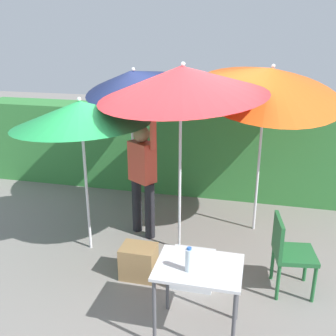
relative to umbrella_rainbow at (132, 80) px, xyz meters
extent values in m
plane|color=gray|center=(0.71, -1.07, -2.12)|extent=(24.00, 24.00, 0.00)
cube|color=#38843D|center=(0.71, 1.18, -1.37)|extent=(8.00, 0.70, 1.50)
cylinder|color=silver|center=(-0.03, 0.01, -1.12)|extent=(0.04, 0.04, 2.01)
cone|color=#19234C|center=(0.00, 0.00, 0.01)|extent=(1.48, 1.45, 0.70)
sphere|color=silver|center=(0.03, -0.01, 0.15)|extent=(0.05, 0.05, 0.05)
cylinder|color=silver|center=(0.90, -0.90, -1.09)|extent=(0.04, 0.04, 2.06)
cone|color=red|center=(0.91, -0.90, 0.12)|extent=(2.05, 2.04, 0.62)
sphere|color=silver|center=(0.93, -0.91, 0.31)|extent=(0.05, 0.05, 0.05)
cylinder|color=silver|center=(1.86, -0.09, -1.12)|extent=(0.04, 0.04, 2.00)
cone|color=#EA5919|center=(1.90, -0.07, 0.05)|extent=(2.07, 2.02, 1.03)
sphere|color=silver|center=(1.95, -0.05, 0.24)|extent=(0.05, 0.05, 0.05)
cylinder|color=silver|center=(-0.28, -1.14, -1.27)|extent=(0.04, 0.04, 1.71)
cone|color=green|center=(-0.28, -1.15, -0.27)|extent=(1.70, 1.69, 0.39)
sphere|color=silver|center=(-0.28, -1.16, -0.10)|extent=(0.05, 0.05, 0.05)
cylinder|color=black|center=(0.43, -0.68, -1.71)|extent=(0.14, 0.14, 0.82)
cylinder|color=black|center=(0.19, -0.53, -1.71)|extent=(0.14, 0.14, 0.82)
cube|color=#E04C38|center=(0.31, -0.60, -1.02)|extent=(0.42, 0.38, 0.56)
sphere|color=#8C6647|center=(0.31, -0.60, -0.63)|extent=(0.22, 0.22, 0.22)
cylinder|color=#E04C38|center=(0.51, -0.72, -0.52)|extent=(0.12, 0.12, 0.56)
cylinder|color=#8C6647|center=(0.12, -0.48, -1.04)|extent=(0.12, 0.12, 0.52)
cylinder|color=#236633|center=(2.53, -1.63, -1.90)|extent=(0.04, 0.04, 0.44)
cylinder|color=#236633|center=(2.48, -1.25, -1.90)|extent=(0.04, 0.04, 0.44)
cylinder|color=#236633|center=(2.16, -1.68, -1.90)|extent=(0.04, 0.04, 0.44)
cylinder|color=#236633|center=(2.10, -1.31, -1.90)|extent=(0.04, 0.04, 0.44)
cube|color=#236633|center=(2.32, -1.47, -1.66)|extent=(0.50, 0.50, 0.05)
cube|color=#236633|center=(2.12, -1.50, -1.43)|extent=(0.10, 0.44, 0.40)
cube|color=silver|center=(1.20, -1.60, -1.93)|extent=(0.49, 0.37, 0.38)
cube|color=#9E7A4C|center=(0.55, -1.62, -1.92)|extent=(0.41, 0.32, 0.40)
cylinder|color=#4C4C51|center=(1.74, -2.10, -1.76)|extent=(0.04, 0.04, 0.72)
cylinder|color=#4C4C51|center=(1.02, -2.10, -1.76)|extent=(0.04, 0.04, 0.72)
cylinder|color=#4C4C51|center=(1.74, -2.62, -1.76)|extent=(0.04, 0.04, 0.72)
cylinder|color=#4C4C51|center=(1.02, -2.62, -1.76)|extent=(0.04, 0.04, 0.72)
cube|color=silver|center=(1.38, -2.36, -1.39)|extent=(0.80, 0.60, 0.03)
cylinder|color=silver|center=(1.31, -2.45, -1.26)|extent=(0.07, 0.07, 0.22)
cylinder|color=#2D60B7|center=(1.31, -2.45, -1.14)|extent=(0.04, 0.04, 0.02)
camera|label=1|loc=(1.82, -5.43, 0.70)|focal=41.82mm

